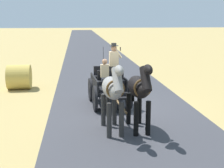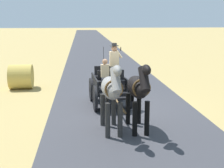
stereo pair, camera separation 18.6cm
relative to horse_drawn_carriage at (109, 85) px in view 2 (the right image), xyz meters
The scene contains 6 objects.
ground_plane 0.96m from the horse_drawn_carriage, 159.84° to the left, with size 200.00×200.00×0.00m, color tan.
road_surface 0.95m from the horse_drawn_carriage, 159.84° to the left, with size 5.54×160.00×0.01m, color #38383D.
horse_drawn_carriage is the anchor object (origin of this frame).
horse_near_side 3.10m from the horse_drawn_carriage, 101.43° to the left, with size 0.62×2.13×2.21m.
horse_off_side 3.10m from the horse_drawn_carriage, 86.03° to the left, with size 0.66×2.13×2.21m.
hay_bale 5.31m from the horse_drawn_carriage, 39.95° to the right, with size 1.20×1.20×1.10m, color gold.
Camera 2 is at (1.55, 11.97, 3.44)m, focal length 50.43 mm.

